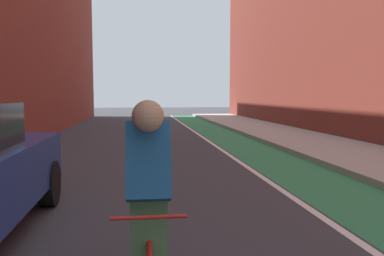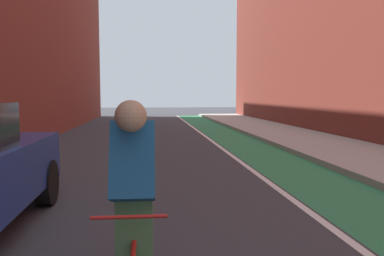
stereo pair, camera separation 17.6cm
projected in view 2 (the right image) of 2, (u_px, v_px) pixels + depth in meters
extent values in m
plane|color=#38383D|center=(161.00, 162.00, 9.36)|extent=(81.98, 81.98, 0.00)
cube|color=#2D8451|center=(252.00, 148.00, 11.65)|extent=(1.60, 37.26, 0.00)
cube|color=white|center=(223.00, 149.00, 11.55)|extent=(0.12, 37.26, 0.00)
cube|color=#A8A59E|center=(324.00, 145.00, 11.90)|extent=(2.97, 37.26, 0.14)
cylinder|color=black|center=(46.00, 183.00, 5.64)|extent=(0.23, 0.66, 0.66)
torus|color=black|center=(138.00, 243.00, 3.42)|extent=(0.05, 0.60, 0.60)
cylinder|color=red|center=(134.00, 241.00, 2.88)|extent=(0.06, 0.96, 0.33)
cylinder|color=red|center=(135.00, 223.00, 3.06)|extent=(0.04, 0.12, 0.55)
cylinder|color=red|center=(129.00, 217.00, 2.41)|extent=(0.48, 0.03, 0.02)
cube|color=#4C7247|center=(135.00, 217.00, 2.98)|extent=(0.29, 0.25, 0.56)
cube|color=#1E598C|center=(133.00, 161.00, 2.81)|extent=(0.33, 0.41, 0.60)
sphere|color=tan|center=(131.00, 116.00, 2.62)|extent=(0.22, 0.22, 0.22)
cube|color=#4C7247|center=(134.00, 156.00, 2.93)|extent=(0.27, 0.28, 0.39)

